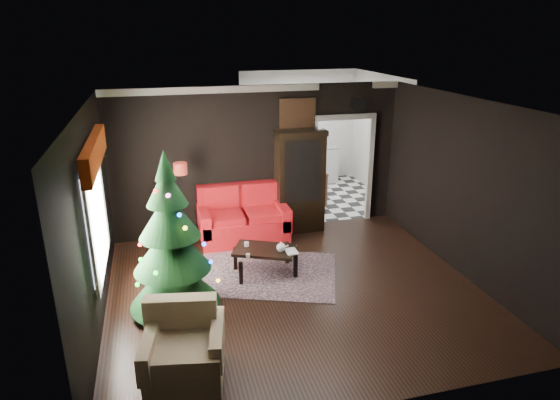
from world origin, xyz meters
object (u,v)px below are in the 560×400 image
object	(u,v)px
teapot	(281,247)
armchair	(184,347)
curio_cabinet	(300,183)
loveseat	(243,215)
christmas_tree	(171,242)
coffee_table	(265,261)
kitchen_table	(308,187)
wall_clock	(358,105)
floor_lamp	(183,204)

from	to	relation	value
teapot	armchair	bearing A→B (deg)	-128.38
curio_cabinet	loveseat	bearing A→B (deg)	-169.17
christmas_tree	coffee_table	bearing A→B (deg)	26.93
kitchen_table	coffee_table	bearing A→B (deg)	-119.37
curio_cabinet	christmas_tree	distance (m)	3.47
kitchen_table	wall_clock	bearing A→B (deg)	-66.25
coffee_table	kitchen_table	size ratio (longest dim) A/B	1.28
coffee_table	teapot	distance (m)	0.41
loveseat	coffee_table	world-z (taller)	loveseat
teapot	christmas_tree	bearing A→B (deg)	-161.34
wall_clock	loveseat	bearing A→B (deg)	-170.34
floor_lamp	coffee_table	world-z (taller)	floor_lamp
curio_cabinet	armchair	bearing A→B (deg)	-122.76
curio_cabinet	teapot	distance (m)	2.04
loveseat	armchair	xyz separation A→B (m)	(-1.35, -3.67, -0.04)
curio_cabinet	armchair	xyz separation A→B (m)	(-2.50, -3.89, -0.49)
curio_cabinet	coffee_table	xyz separation A→B (m)	(-1.07, -1.63, -0.72)
wall_clock	kitchen_table	xyz separation A→B (m)	(-0.55, 1.25, -2.00)
wall_clock	christmas_tree	bearing A→B (deg)	-145.66
kitchen_table	teapot	bearing A→B (deg)	-114.88
loveseat	armchair	bearing A→B (deg)	-110.23
coffee_table	kitchen_table	world-z (taller)	kitchen_table
wall_clock	kitchen_table	bearing A→B (deg)	113.75
coffee_table	wall_clock	xyz separation A→B (m)	(2.27, 1.81, 2.15)
teapot	kitchen_table	xyz separation A→B (m)	(1.50, 3.23, -0.15)
loveseat	teapot	world-z (taller)	loveseat
loveseat	curio_cabinet	bearing A→B (deg)	10.83
floor_lamp	teapot	distance (m)	2.08
curio_cabinet	christmas_tree	size ratio (longest dim) A/B	0.80
floor_lamp	christmas_tree	xyz separation A→B (m)	(-0.29, -2.09, 0.22)
loveseat	wall_clock	xyz separation A→B (m)	(2.35, 0.40, 1.88)
wall_clock	teapot	bearing A→B (deg)	-135.96
armchair	floor_lamp	bearing A→B (deg)	96.32
armchair	kitchen_table	world-z (taller)	armchair
curio_cabinet	wall_clock	distance (m)	1.88
wall_clock	kitchen_table	size ratio (longest dim) A/B	0.43
curio_cabinet	armchair	world-z (taller)	curio_cabinet
christmas_tree	coffee_table	size ratio (longest dim) A/B	2.49
curio_cabinet	wall_clock	world-z (taller)	wall_clock
floor_lamp	coffee_table	distance (m)	1.88
christmas_tree	wall_clock	bearing A→B (deg)	34.34
curio_cabinet	floor_lamp	xyz separation A→B (m)	(-2.24, -0.28, -0.12)
armchair	teapot	xyz separation A→B (m)	(1.65, 2.09, 0.06)
loveseat	kitchen_table	xyz separation A→B (m)	(1.80, 1.65, -0.12)
coffee_table	armchair	bearing A→B (deg)	-122.33
wall_clock	curio_cabinet	bearing A→B (deg)	-171.47
christmas_tree	kitchen_table	distance (m)	5.00
teapot	kitchen_table	size ratio (longest dim) A/B	0.22
loveseat	wall_clock	distance (m)	3.04
loveseat	floor_lamp	distance (m)	1.14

